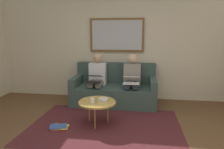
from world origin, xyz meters
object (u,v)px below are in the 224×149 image
laptop_white (131,80)px  person_right (97,77)px  bowl (103,100)px  laptop_black (94,79)px  magazine_stack (59,127)px  coffee_table (97,102)px  couch (115,90)px  person_left (132,78)px  framed_mirror (117,35)px  cup (92,101)px

laptop_white → person_right: 0.83m
bowl → laptop_black: bearing=-67.9°
magazine_stack → coffee_table: bearing=-156.9°
couch → person_left: size_ratio=1.64×
couch → person_right: person_right is taller
couch → laptop_black: size_ratio=5.45×
person_right → framed_mirror: bearing=-131.1°
coffee_table → laptop_white: 1.08m
framed_mirror → laptop_black: (0.40, 0.70, -0.92)m
person_right → cup: bearing=98.6°
bowl → cup: bearing=43.3°
couch → person_right: 0.50m
bowl → person_left: bearing=-112.4°
person_right → laptop_black: 0.24m
person_left → laptop_black: (0.80, 0.24, 0.02)m
laptop_black → magazine_stack: laptop_black is taller
framed_mirror → person_right: (0.40, 0.46, -0.94)m
framed_mirror → laptop_white: (-0.40, 0.70, -0.92)m
couch → magazine_stack: 1.68m
person_left → laptop_white: (0.00, 0.24, 0.02)m
cup → person_right: size_ratio=0.08×
laptop_black → person_left: bearing=-163.0°
person_left → magazine_stack: person_left is taller
laptop_black → couch: bearing=-141.9°
bowl → coffee_table: bearing=29.8°
person_left → coffee_table: bearing=64.6°
framed_mirror → bowl: (0.05, 1.55, -1.11)m
couch → coffee_table: bearing=83.1°
couch → laptop_black: (0.40, 0.31, 0.31)m
coffee_table → person_right: 1.19m
bowl → magazine_stack: size_ratio=0.51×
framed_mirror → laptop_black: 1.23m
bowl → laptop_white: laptop_white is taller
cup → laptop_white: (-0.61, -1.00, 0.17)m
coffee_table → person_left: (-0.55, -1.15, 0.20)m
person_left → framed_mirror: bearing=-48.9°
couch → person_left: bearing=170.3°
bowl → person_right: person_right is taller
bowl → person_left: size_ratio=0.16×
couch → laptop_white: couch is taller
couch → cup: size_ratio=20.83×
cup → framed_mirror: bearing=-97.1°
cup → magazine_stack: 0.71m
bowl → magazine_stack: bearing=24.1°
framed_mirror → coffee_table: framed_mirror is taller
coffee_table → laptop_black: bearing=-74.5°
laptop_black → laptop_white: bearing=180.0°
couch → framed_mirror: size_ratio=1.46×
laptop_white → coffee_table: bearing=58.9°
cup → laptop_black: 1.03m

